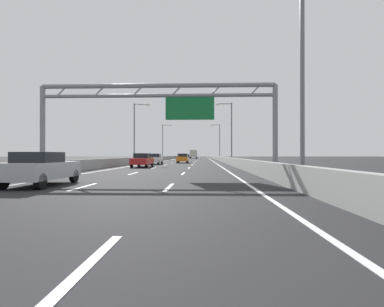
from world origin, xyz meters
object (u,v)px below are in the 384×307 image
(streetlamp_left_far, at_px, (163,140))
(silver_car, at_px, (41,168))
(orange_car, at_px, (183,158))
(box_truck, at_px, (194,154))
(streetlamp_right_far, at_px, (219,140))
(white_car, at_px, (154,159))
(streetlamp_right_near, at_px, (297,65))
(red_car, at_px, (142,160))
(sign_gantry, at_px, (161,105))
(streetlamp_left_mid, at_px, (136,129))
(blue_car, at_px, (187,156))
(streetlamp_right_mid, at_px, (230,129))

(streetlamp_left_far, distance_m, silver_car, 68.17)
(orange_car, xyz_separation_m, box_truck, (0.09, 55.06, 0.87))
(streetlamp_right_far, relative_size, white_car, 2.05)
(streetlamp_left_far, height_order, streetlamp_right_far, same)
(streetlamp_right_near, distance_m, streetlamp_right_far, 67.05)
(streetlamp_left_far, height_order, red_car, streetlamp_left_far)
(streetlamp_right_far, xyz_separation_m, orange_car, (-7.59, -31.45, -4.63))
(streetlamp_right_near, height_order, streetlamp_right_far, same)
(sign_gantry, xyz_separation_m, streetlamp_right_near, (7.17, -7.22, 0.54))
(streetlamp_right_near, relative_size, streetlamp_left_mid, 1.00)
(streetlamp_right_far, bearing_deg, blue_car, 102.79)
(white_car, bearing_deg, blue_car, 89.85)
(sign_gantry, distance_m, streetlamp_left_far, 60.34)
(blue_car, relative_size, box_truck, 0.56)
(streetlamp_left_far, distance_m, red_car, 48.62)
(sign_gantry, xyz_separation_m, streetlamp_right_mid, (7.17, 26.31, 0.54))
(streetlamp_right_mid, distance_m, red_car, 18.86)
(sign_gantry, bearing_deg, white_car, 100.55)
(streetlamp_left_far, relative_size, box_truck, 1.15)
(orange_car, distance_m, white_car, 7.87)
(streetlamp_right_mid, bearing_deg, blue_car, 97.62)
(streetlamp_left_mid, height_order, streetlamp_right_mid, same)
(streetlamp_left_mid, height_order, orange_car, streetlamp_left_mid)
(sign_gantry, distance_m, white_car, 22.11)
(streetlamp_left_far, bearing_deg, streetlamp_right_near, -77.45)
(streetlamp_left_far, relative_size, silver_car, 2.30)
(streetlamp_right_near, height_order, white_car, streetlamp_right_near)
(sign_gantry, xyz_separation_m, white_car, (-3.98, 21.36, -4.09))
(sign_gantry, distance_m, streetlamp_left_mid, 27.44)
(streetlamp_right_near, distance_m, blue_car, 115.74)
(silver_car, xyz_separation_m, orange_car, (3.72, 36.47, 0.02))
(streetlamp_right_near, distance_m, silver_car, 12.25)
(streetlamp_left_mid, distance_m, blue_car, 81.83)
(streetlamp_left_mid, height_order, blue_car, streetlamp_left_mid)
(orange_car, bearing_deg, streetlamp_right_mid, -15.31)
(streetlamp_left_far, xyz_separation_m, silver_car, (3.62, -67.92, -4.64))
(white_car, bearing_deg, streetlamp_right_far, 73.84)
(streetlamp_right_near, xyz_separation_m, streetlamp_right_far, (0.00, 67.05, 0.00))
(sign_gantry, distance_m, silver_car, 9.96)
(silver_car, bearing_deg, white_car, 89.69)
(silver_car, bearing_deg, red_car, 88.73)
(white_car, bearing_deg, orange_car, 63.12)
(silver_car, bearing_deg, sign_gantry, 62.89)
(streetlamp_left_mid, height_order, red_car, streetlamp_left_mid)
(streetlamp_right_mid, xyz_separation_m, orange_car, (-7.59, 2.08, -4.63))
(streetlamp_right_far, bearing_deg, red_car, -102.70)
(sign_gantry, height_order, streetlamp_right_mid, streetlamp_right_mid)
(sign_gantry, bearing_deg, streetlamp_left_far, 97.39)
(streetlamp_left_far, bearing_deg, sign_gantry, -82.61)
(sign_gantry, distance_m, box_truck, 83.51)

